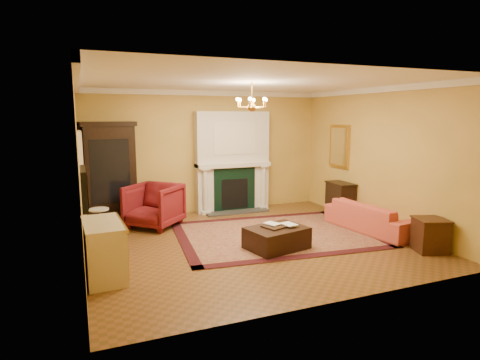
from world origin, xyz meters
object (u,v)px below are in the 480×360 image
pedestal_table (100,223)px  commode (104,250)px  wingback_armchair (154,203)px  end_table (430,236)px  coral_sofa (372,212)px  leather_ottoman (277,238)px  china_cabinet (110,175)px  console_table (340,200)px

pedestal_table → commode: 1.79m
wingback_armchair → end_table: wingback_armchair is taller
coral_sofa → leather_ottoman: (-2.39, -0.30, -0.20)m
pedestal_table → end_table: bearing=-27.1°
commode → leather_ottoman: size_ratio=1.09×
china_cabinet → wingback_armchair: size_ratio=2.09×
end_table → console_table: 2.75m
wingback_armchair → leather_ottoman: (1.80, -2.31, -0.31)m
wingback_armchair → coral_sofa: size_ratio=0.50×
china_cabinet → wingback_armchair: bearing=-49.3°
commode → end_table: size_ratio=1.96×
end_table → commode: bearing=169.8°
leather_ottoman → pedestal_table: bearing=138.3°
leather_ottoman → wingback_armchair: bearing=115.1°
pedestal_table → end_table: pedestal_table is taller
leather_ottoman → commode: bearing=170.3°
china_cabinet → coral_sofa: (5.02, -2.78, -0.68)m
wingback_armchair → commode: bearing=-71.7°
china_cabinet → leather_ottoman: size_ratio=2.09×
console_table → wingback_armchair: bearing=174.1°
coral_sofa → end_table: 1.44m
commode → console_table: commode is taller
coral_sofa → leather_ottoman: coral_sofa is taller
pedestal_table → commode: commode is taller
china_cabinet → coral_sofa: bearing=-35.8°
commode → wingback_armchair: bearing=61.6°
wingback_armchair → end_table: 5.49m
wingback_armchair → china_cabinet: bearing=-178.5°
pedestal_table → coral_sofa: coral_sofa is taller
commode → china_cabinet: bearing=80.9°
pedestal_table → console_table: size_ratio=0.84×
pedestal_table → commode: bearing=-91.0°
pedestal_table → commode: size_ratio=0.58×
wingback_armchair → commode: (-1.18, -2.47, -0.10)m
pedestal_table → coral_sofa: 5.50m
console_table → coral_sofa: bearing=-92.8°
commode → end_table: (5.45, -0.98, -0.13)m
pedestal_table → leather_ottoman: (2.95, -1.63, -0.17)m
china_cabinet → end_table: size_ratio=3.77×
commode → leather_ottoman: bearing=0.2°
china_cabinet → commode: (-0.35, -3.23, -0.66)m
end_table → pedestal_table: bearing=152.9°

